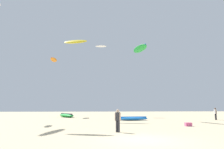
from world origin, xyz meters
name	(u,v)px	position (x,y,z in m)	size (l,w,h in m)	color
ground_plane	(143,140)	(0.00, 0.00, 0.00)	(120.00, 120.00, 0.00)	beige
person_foreground	(118,119)	(-0.98, 3.22, 0.91)	(0.40, 0.39, 1.56)	#2D2D33
person_midground	(215,113)	(13.43, 14.93, 0.93)	(0.36, 0.52, 1.59)	black
kite_grounded_near	(66,115)	(-7.40, 23.44, 0.31)	(3.84, 5.45, 0.65)	green
kite_grounded_mid	(132,119)	(2.15, 14.78, 0.23)	(4.14, 1.50, 0.48)	blue
cooler_box	(188,124)	(5.81, 6.92, 0.16)	(0.56, 0.36, 0.32)	#E5598C
kite_aloft_0	(75,42)	(-5.56, 16.95, 10.98)	(3.61, 1.81, 0.89)	yellow
kite_aloft_4	(101,46)	(-1.62, 28.23, 13.93)	(2.30, 0.90, 0.44)	white
kite_aloft_6	(140,49)	(3.59, 15.88, 9.85)	(1.93, 3.84, 0.90)	green
kite_aloft_7	(54,60)	(-10.59, 26.50, 10.52)	(1.20, 3.02, 0.74)	orange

